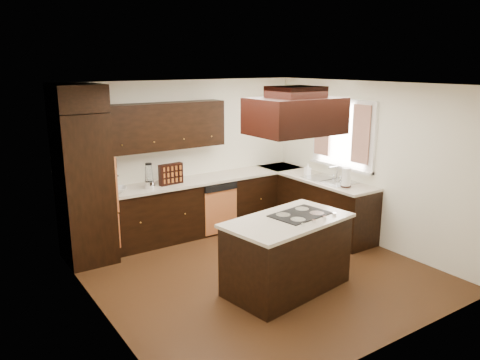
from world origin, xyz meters
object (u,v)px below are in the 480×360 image
(island, at_px, (287,256))
(range_hood, at_px, (295,116))
(spice_rack, at_px, (171,174))
(oven_column, at_px, (84,189))

(island, relative_size, range_hood, 1.45)
(spice_rack, bearing_deg, island, -85.58)
(range_hood, height_order, spice_rack, range_hood)
(oven_column, xyz_separation_m, island, (1.78, -2.28, -0.62))
(island, xyz_separation_m, spice_rack, (-0.44, 2.31, 0.64))
(island, height_order, spice_rack, spice_rack)
(oven_column, bearing_deg, island, -51.97)
(oven_column, height_order, spice_rack, oven_column)
(island, height_order, range_hood, range_hood)
(oven_column, bearing_deg, range_hood, -50.26)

